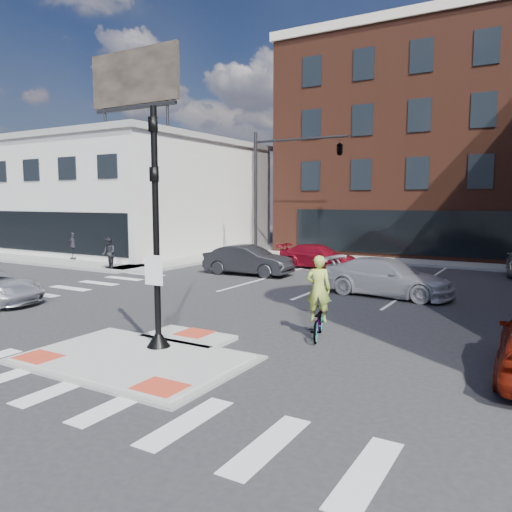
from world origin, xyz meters
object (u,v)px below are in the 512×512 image
Objects in this scene: bg_car_dark at (248,260)px; cyclist at (318,310)px; bg_car_red at (318,256)px; pedestrian_a at (109,253)px; white_pickup at (387,277)px; pedestrian_b at (73,246)px.

cyclist is at bearing -142.28° from bg_car_dark.
pedestrian_a is (-9.17, -7.07, 0.33)m from bg_car_red.
pedestrian_a is (-14.92, -0.74, 0.24)m from white_pickup.
white_pickup is 2.22× the size of cyclist.
pedestrian_a is at bearing 98.17° from white_pickup.
cyclist reaches higher than pedestrian_b.
cyclist is (7.87, -9.14, 0.02)m from bg_car_dark.
bg_car_red is 15.28m from pedestrian_b.
pedestrian_b reaches higher than pedestrian_a.
cyclist is 1.39× the size of pedestrian_a.
cyclist reaches higher than pedestrian_a.
bg_car_dark reaches higher than white_pickup.
white_pickup is at bearing -139.26° from bg_car_red.
bg_car_dark is at bearing -66.52° from cyclist.
bg_car_dark reaches higher than bg_car_red.
pedestrian_a is at bearing -28.68° from pedestrian_b.
bg_car_dark is 7.66m from pedestrian_a.
white_pickup is at bearing -11.37° from pedestrian_b.
white_pickup is at bearing 24.87° from pedestrian_a.
pedestrian_a is 5.61m from pedestrian_b.
pedestrian_b is at bearing 91.76° from white_pickup.
pedestrian_a is (-15.00, 6.38, 0.21)m from cyclist.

